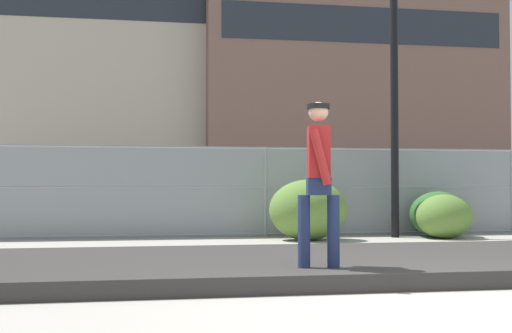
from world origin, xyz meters
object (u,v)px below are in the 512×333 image
at_px(parked_car_near, 84,195).
at_px(parked_car_mid, 336,194).
at_px(skater, 319,177).
at_px(skateboard, 319,280).
at_px(street_lamp, 394,13).
at_px(shrub_left, 308,210).
at_px(shrub_center, 445,216).
at_px(shrub_right, 439,214).

height_order(parked_car_near, parked_car_mid, same).
relative_size(skater, parked_car_near, 0.41).
distance_m(skateboard, street_lamp, 8.24).
bearing_deg(skater, shrub_left, 76.73).
bearing_deg(skateboard, shrub_center, 53.70).
distance_m(parked_car_near, shrub_left, 5.84).
bearing_deg(parked_car_near, shrub_center, -27.37).
bearing_deg(shrub_center, parked_car_near, 152.63).
distance_m(shrub_left, shrub_right, 2.91).
relative_size(parked_car_mid, shrub_right, 3.76).
relative_size(skater, street_lamp, 0.25).
distance_m(street_lamp, parked_car_near, 8.15).
distance_m(parked_car_near, shrub_center, 8.21).
xyz_separation_m(skateboard, shrub_left, (1.33, 5.65, 0.53)).
bearing_deg(shrub_right, shrub_left, -171.80).
xyz_separation_m(shrub_left, shrub_center, (2.78, -0.06, -0.14)).
bearing_deg(shrub_right, street_lamp, -179.13).
bearing_deg(parked_car_near, shrub_left, -39.49).
relative_size(street_lamp, parked_car_mid, 1.65).
xyz_separation_m(skateboard, street_lamp, (3.26, 6.05, 4.55)).
bearing_deg(parked_car_mid, skateboard, -107.74).
height_order(skateboard, shrub_right, shrub_right).
xyz_separation_m(street_lamp, parked_car_mid, (-0.19, 3.54, -3.77)).
bearing_deg(shrub_left, skater, -103.27).
bearing_deg(street_lamp, shrub_left, -168.25).
height_order(shrub_center, shrub_right, shrub_right).
bearing_deg(skater, street_lamp, 61.71).
bearing_deg(shrub_left, parked_car_near, 140.51).
bearing_deg(street_lamp, parked_car_mid, 93.05).
xyz_separation_m(parked_car_near, parked_car_mid, (6.24, 0.23, 0.00)).
xyz_separation_m(street_lamp, shrub_left, (-1.92, -0.40, -4.02)).
distance_m(street_lamp, parked_car_mid, 5.17).
bearing_deg(parked_car_mid, shrub_center, -75.42).
height_order(skateboard, skater, skater).
xyz_separation_m(street_lamp, shrub_center, (0.85, -0.46, -4.16)).
relative_size(skateboard, parked_car_mid, 0.18).
distance_m(skateboard, shrub_left, 5.83).
relative_size(shrub_center, shrub_right, 0.94).
height_order(skateboard, parked_car_near, parked_car_near).
height_order(skater, street_lamp, street_lamp).
relative_size(skateboard, shrub_center, 0.72).
xyz_separation_m(parked_car_mid, shrub_center, (1.04, -4.00, -0.40)).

